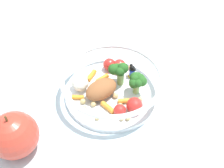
{
  "coord_description": "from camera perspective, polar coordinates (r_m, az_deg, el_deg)",
  "views": [
    {
      "loc": [
        -0.15,
        -0.35,
        0.42
      ],
      "look_at": [
        -0.01,
        -0.01,
        0.03
      ],
      "focal_mm": 41.08,
      "sensor_mm": 36.0,
      "label": 1
    }
  ],
  "objects": [
    {
      "name": "food_container",
      "position": [
        0.53,
        -0.22,
        -0.04
      ],
      "size": [
        0.21,
        0.21,
        0.07
      ],
      "color": "white",
      "rests_on": "ground_plane"
    },
    {
      "name": "ground_plane",
      "position": [
        0.57,
        0.64,
        -0.93
      ],
      "size": [
        2.4,
        2.4,
        0.0
      ],
      "primitive_type": "plane",
      "color": "silver"
    },
    {
      "name": "loose_apple",
      "position": [
        0.48,
        -20.89,
        -10.58
      ],
      "size": [
        0.08,
        0.08,
        0.1
      ],
      "color": "#BC3828",
      "rests_on": "ground_plane"
    }
  ]
}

